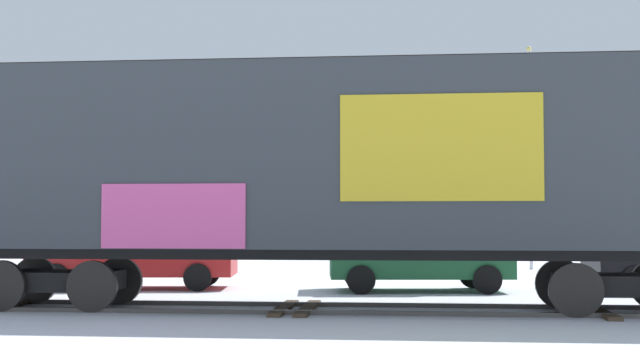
% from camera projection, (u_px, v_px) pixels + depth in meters
% --- Properties ---
extents(ground_plane, '(260.00, 260.00, 0.00)m').
position_uv_depth(ground_plane, '(280.00, 310.00, 15.58)').
color(ground_plane, silver).
extents(track, '(60.02, 3.76, 0.08)m').
position_uv_depth(track, '(280.00, 308.00, 15.61)').
color(track, '#4C4742').
rests_on(track, ground_plane).
extents(freight_car, '(15.23, 3.26, 4.62)m').
position_uv_depth(freight_car, '(331.00, 163.00, 15.64)').
color(freight_car, '#33383D').
rests_on(freight_car, ground_plane).
extents(flagpole, '(1.35, 1.14, 7.52)m').
position_uv_depth(flagpole, '(520.00, 123.00, 29.01)').
color(flagpole, silver).
rests_on(flagpole, ground_plane).
extents(hillside, '(134.68, 40.69, 15.85)m').
position_uv_depth(hillside, '(355.00, 183.00, 88.56)').
color(hillside, silver).
rests_on(hillside, ground_plane).
extents(parked_car_red, '(4.89, 2.18, 1.68)m').
position_uv_depth(parked_car_red, '(133.00, 254.00, 20.59)').
color(parked_car_red, '#B21E1E').
rests_on(parked_car_red, ground_plane).
extents(parked_car_green, '(4.24, 2.16, 1.70)m').
position_uv_depth(parked_car_green, '(416.00, 254.00, 19.85)').
color(parked_car_green, '#1E5933').
rests_on(parked_car_green, ground_plane).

